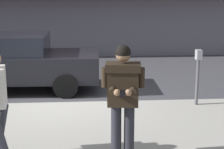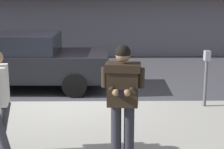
{
  "view_description": "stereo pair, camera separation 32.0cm",
  "coord_description": "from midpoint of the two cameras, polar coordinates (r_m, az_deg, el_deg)",
  "views": [
    {
      "loc": [
        0.68,
        -8.67,
        2.75
      ],
      "look_at": [
        1.07,
        -3.23,
        1.49
      ],
      "focal_mm": 60.0,
      "sensor_mm": 36.0,
      "label": 1
    },
    {
      "loc": [
        1.0,
        -8.68,
        2.75
      ],
      "look_at": [
        1.07,
        -3.23,
        1.49
      ],
      "focal_mm": 60.0,
      "sensor_mm": 36.0,
      "label": 2
    }
  ],
  "objects": [
    {
      "name": "parked_sedan_mid",
      "position": [
        10.58,
        -15.47,
        1.88
      ],
      "size": [
        4.54,
        2.0,
        1.54
      ],
      "color": "black",
      "rests_on": "ground"
    },
    {
      "name": "curb_paint_line",
      "position": [
        9.15,
        -2.93,
        -4.47
      ],
      "size": [
        28.0,
        0.12,
        0.01
      ],
      "primitive_type": "cube",
      "color": "silver",
      "rests_on": "ground"
    },
    {
      "name": "ground_plane",
      "position": [
        9.14,
        -9.23,
        -4.66
      ],
      "size": [
        80.0,
        80.0,
        0.0
      ],
      "primitive_type": "plane",
      "color": "#3D3D42"
    },
    {
      "name": "man_texting_on_phone",
      "position": [
        5.62,
        0.04,
        -2.46
      ],
      "size": [
        0.65,
        0.61,
        1.81
      ],
      "color": "#23232B",
      "rests_on": "sidewalk"
    },
    {
      "name": "parking_meter",
      "position": [
        8.6,
        11.93,
        0.79
      ],
      "size": [
        0.12,
        0.18,
        1.27
      ],
      "color": "#4C4C51",
      "rests_on": "sidewalk"
    }
  ]
}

